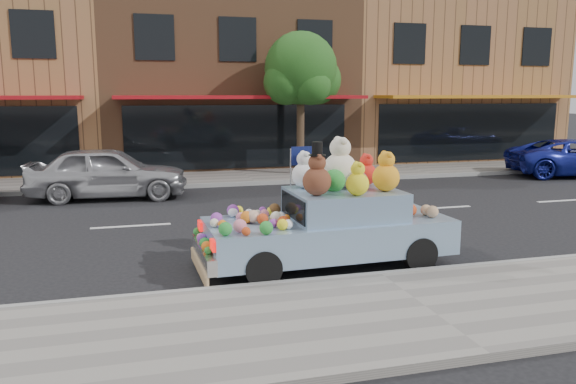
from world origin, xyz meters
name	(u,v)px	position (x,y,z in m)	size (l,w,h in m)	color
ground	(297,217)	(0.00, 0.00, 0.00)	(120.00, 120.00, 0.00)	black
near_sidewalk	(425,310)	(0.00, -6.50, 0.06)	(60.00, 3.00, 0.12)	gray
far_sidewalk	(247,177)	(0.00, 6.50, 0.06)	(60.00, 3.00, 0.12)	gray
near_kerb	(380,276)	(0.00, -5.00, 0.07)	(60.00, 0.12, 0.13)	gray
far_kerb	(256,183)	(0.00, 5.00, 0.07)	(60.00, 0.12, 0.13)	gray
storefront_mid	(222,79)	(0.00, 11.97, 3.64)	(10.00, 9.80, 7.30)	brown
storefront_right	(426,81)	(10.00, 11.97, 3.64)	(10.00, 9.80, 7.30)	#91603D
street_tree	(301,75)	(2.03, 6.55, 3.69)	(3.00, 2.70, 5.22)	#38281C
car_silver	(108,172)	(-4.64, 3.80, 0.77)	(1.81, 4.51, 1.54)	#B0B0B5
art_car	(330,221)	(-0.53, -3.99, 0.81)	(4.54, 1.90, 2.27)	black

